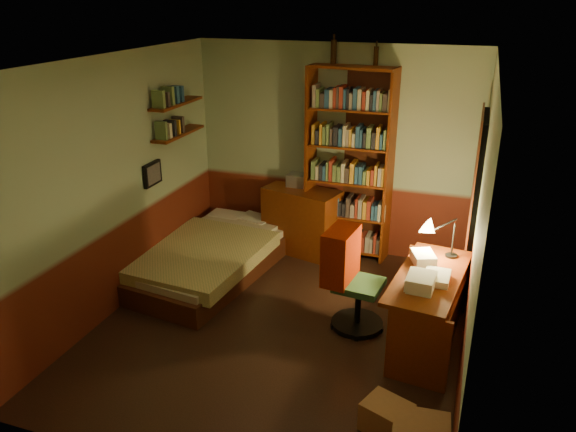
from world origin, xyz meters
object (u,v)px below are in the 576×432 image
(office_chair, at_px, (359,288))
(cardboard_box_b, at_px, (387,417))
(bed, at_px, (209,246))
(mini_stereo, at_px, (299,180))
(desk, at_px, (426,309))
(bookshelf, at_px, (349,166))
(desk_lamp, at_px, (454,228))
(dresser, at_px, (302,220))

(office_chair, height_order, cardboard_box_b, office_chair)
(bed, distance_m, mini_stereo, 1.43)
(mini_stereo, relative_size, desk, 0.21)
(mini_stereo, height_order, desk, mini_stereo)
(bookshelf, relative_size, office_chair, 2.69)
(desk, height_order, cardboard_box_b, desk)
(bookshelf, bearing_deg, desk, -47.62)
(bookshelf, distance_m, desk_lamp, 1.80)
(mini_stereo, distance_m, cardboard_box_b, 3.52)
(desk, bearing_deg, mini_stereo, 143.54)
(office_chair, bearing_deg, mini_stereo, 131.72)
(dresser, bearing_deg, desk, -27.76)
(mini_stereo, height_order, cardboard_box_b, mini_stereo)
(cardboard_box_b, bearing_deg, desk_lamp, 80.31)
(office_chair, bearing_deg, cardboard_box_b, -62.03)
(desk, relative_size, office_chair, 1.55)
(desk_lamp, height_order, office_chair, desk_lamp)
(bookshelf, distance_m, office_chair, 1.84)
(mini_stereo, xyz_separation_m, desk, (1.81, -1.71, -0.55))
(mini_stereo, distance_m, desk_lamp, 2.34)
(desk_lamp, relative_size, cardboard_box_b, 1.78)
(mini_stereo, bearing_deg, bookshelf, -2.61)
(bookshelf, bearing_deg, dresser, -163.94)
(desk_lamp, bearing_deg, office_chair, -143.88)
(bed, bearing_deg, desk, -6.59)
(bed, xyz_separation_m, bookshelf, (1.42, 1.00, 0.85))
(dresser, relative_size, mini_stereo, 3.32)
(office_chair, distance_m, cardboard_box_b, 1.48)
(bookshelf, bearing_deg, mini_stereo, -175.97)
(bed, distance_m, cardboard_box_b, 3.13)
(mini_stereo, xyz_separation_m, desk_lamp, (1.97, -1.25, 0.12))
(bed, distance_m, desk, 2.67)
(bed, xyz_separation_m, cardboard_box_b, (2.45, -1.95, -0.21))
(mini_stereo, distance_m, office_chair, 2.06)
(dresser, relative_size, office_chair, 1.08)
(bed, xyz_separation_m, desk, (2.59, -0.67, 0.03))
(bed, bearing_deg, dresser, 54.98)
(desk, bearing_deg, bookshelf, 131.77)
(dresser, height_order, bookshelf, bookshelf)
(bed, distance_m, desk_lamp, 2.84)
(dresser, relative_size, cardboard_box_b, 2.75)
(dresser, distance_m, desk_lamp, 2.28)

